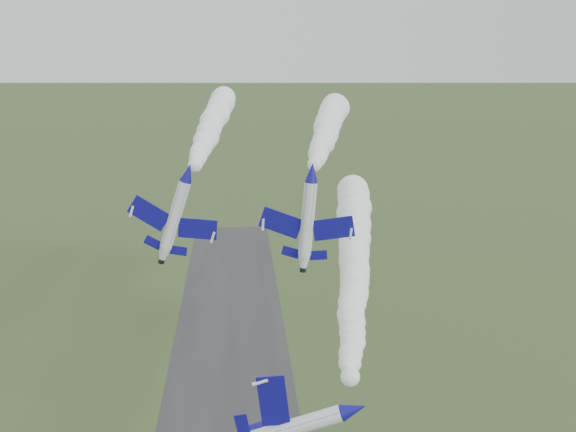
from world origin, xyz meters
TOP-DOWN VIEW (x-y plane):
  - jet_lead at (11.44, -6.25)m, footprint 4.98×12.75m
  - smoke_trail_jet_lead at (17.66, 28.72)m, footprint 14.81×65.49m
  - jet_pair_left at (-3.46, 20.28)m, footprint 10.14×12.73m
  - smoke_trail_jet_pair_left at (-1.73, 58.79)m, footprint 11.09×71.19m
  - jet_pair_right at (10.78, 19.42)m, footprint 11.33×13.38m
  - smoke_trail_jet_pair_right at (17.53, 54.13)m, footprint 17.55×64.41m

SIDE VIEW (x-z plane):
  - jet_lead at x=11.44m, z-range 27.20..37.06m
  - smoke_trail_jet_lead at x=17.66m, z-range 31.19..36.82m
  - jet_pair_right at x=10.78m, z-range 45.43..48.78m
  - jet_pair_left at x=-3.46m, z-range 45.05..49.19m
  - smoke_trail_jet_pair_right at x=17.53m, z-range 44.95..50.63m
  - smoke_trail_jet_pair_left at x=-1.73m, z-range 45.69..50.94m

